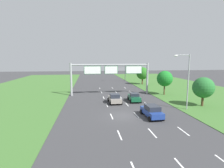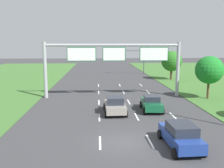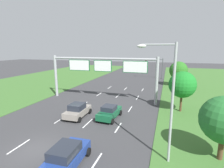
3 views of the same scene
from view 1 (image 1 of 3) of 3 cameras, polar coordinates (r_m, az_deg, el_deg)
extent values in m
plane|color=#38383A|center=(24.49, 4.01, -10.31)|extent=(200.00, 200.00, 0.00)
cube|color=#3D6B2D|center=(42.42, 29.90, -3.52)|extent=(24.00, 120.00, 0.06)
cube|color=white|center=(18.67, 2.48, -16.25)|extent=(0.14, 2.40, 0.01)
cube|color=white|center=(24.20, -0.12, -10.51)|extent=(0.14, 2.40, 0.01)
cube|color=white|center=(29.91, -1.69, -6.92)|extent=(0.14, 2.40, 0.01)
cube|color=white|center=(35.72, -2.74, -4.48)|extent=(0.14, 2.40, 0.01)
cube|color=white|center=(41.58, -3.49, -2.72)|extent=(0.14, 2.40, 0.01)
cube|color=white|center=(47.48, -4.05, -1.40)|extent=(0.14, 2.40, 0.01)
cube|color=white|center=(14.75, 22.07, -23.89)|extent=(0.14, 2.40, 0.01)
cube|color=white|center=(19.56, 12.99, -15.30)|extent=(0.14, 2.40, 0.01)
cube|color=white|center=(24.90, 8.01, -10.06)|extent=(0.14, 2.40, 0.01)
cube|color=white|center=(30.48, 4.91, -6.66)|extent=(0.14, 2.40, 0.01)
cube|color=white|center=(36.19, 2.80, -4.31)|extent=(0.14, 2.40, 0.01)
cube|color=white|center=(41.99, 1.28, -2.61)|extent=(0.14, 2.40, 0.01)
cube|color=white|center=(47.83, 0.14, -1.32)|extent=(0.14, 2.40, 0.01)
cube|color=white|center=(21.01, 22.23, -14.04)|extent=(0.14, 2.40, 0.01)
cube|color=white|center=(26.04, 15.54, -9.46)|extent=(0.14, 2.40, 0.01)
cube|color=white|center=(31.42, 11.18, -6.34)|extent=(0.14, 2.40, 0.01)
cube|color=white|center=(36.99, 8.15, -4.12)|extent=(0.14, 2.40, 0.01)
cube|color=white|center=(42.68, 5.93, -2.48)|extent=(0.14, 2.40, 0.01)
cube|color=white|center=(48.44, 4.24, -1.22)|extent=(0.14, 2.40, 0.01)
cube|color=navy|center=(24.32, 12.81, -8.95)|extent=(1.91, 4.34, 0.72)
cube|color=#232833|center=(23.96, 13.04, -7.54)|extent=(1.65, 2.17, 0.63)
cylinder|color=black|center=(25.53, 9.50, -8.89)|extent=(0.24, 0.65, 0.64)
cylinder|color=black|center=(26.17, 13.28, -8.58)|extent=(0.24, 0.65, 0.64)
cylinder|color=black|center=(22.70, 12.20, -11.11)|extent=(0.24, 0.65, 0.64)
cylinder|color=black|center=(23.41, 16.38, -10.67)|extent=(0.24, 0.65, 0.64)
cube|color=gray|center=(31.25, 0.86, -5.04)|extent=(1.95, 4.03, 0.67)
cube|color=#232833|center=(30.99, 0.89, -3.86)|extent=(1.61, 1.84, 0.68)
cylinder|color=black|center=(32.58, -1.25, -5.11)|extent=(0.23, 0.64, 0.64)
cylinder|color=black|center=(32.88, 2.08, -4.99)|extent=(0.23, 0.64, 0.64)
cylinder|color=black|center=(29.79, -0.50, -6.35)|extent=(0.23, 0.64, 0.64)
cylinder|color=black|center=(30.12, 3.14, -6.20)|extent=(0.23, 0.64, 0.64)
cube|color=#145633|center=(32.71, 7.25, -4.48)|extent=(1.99, 4.02, 0.71)
cube|color=#232833|center=(32.48, 7.31, -3.44)|extent=(1.58, 1.69, 0.55)
cylinder|color=black|center=(33.98, 5.26, -4.60)|extent=(0.26, 0.65, 0.64)
cylinder|color=black|center=(34.33, 8.24, -4.52)|extent=(0.26, 0.65, 0.64)
cylinder|color=black|center=(31.27, 6.15, -5.71)|extent=(0.26, 0.65, 0.64)
cylinder|color=black|center=(31.65, 9.37, -5.60)|extent=(0.26, 0.65, 0.64)
cylinder|color=#9EA0A5|center=(38.04, -13.20, 1.42)|extent=(0.44, 0.44, 7.00)
cylinder|color=#9EA0A5|center=(40.13, 11.44, 1.79)|extent=(0.44, 0.44, 7.00)
cylinder|color=#9EA0A5|center=(37.97, -0.55, 6.30)|extent=(16.80, 0.32, 0.32)
cube|color=#0C5B28|center=(37.72, -6.38, 4.53)|extent=(3.61, 0.12, 1.73)
cube|color=white|center=(37.66, -6.38, 4.53)|extent=(3.45, 0.01, 1.57)
cube|color=#0C5B28|center=(38.04, -0.25, 4.61)|extent=(2.87, 0.12, 1.73)
cube|color=white|center=(37.98, -0.24, 4.60)|extent=(2.71, 0.01, 1.57)
cube|color=#0C5B28|center=(39.04, 7.14, 4.63)|extent=(3.64, 0.12, 1.73)
cube|color=white|center=(38.98, 7.16, 4.63)|extent=(3.48, 0.01, 1.57)
cylinder|color=#47494F|center=(62.91, 4.31, 3.43)|extent=(0.20, 0.20, 5.60)
cylinder|color=#47494F|center=(62.33, 2.30, 5.66)|extent=(4.50, 0.14, 0.14)
cube|color=black|center=(62.00, 0.24, 5.06)|extent=(0.32, 0.36, 1.10)
sphere|color=red|center=(61.79, 0.27, 5.39)|extent=(0.22, 0.22, 0.22)
sphere|color=orange|center=(61.80, 0.27, 5.05)|extent=(0.22, 0.22, 0.22)
sphere|color=green|center=(61.82, 0.27, 4.71)|extent=(0.22, 0.22, 0.22)
cylinder|color=#9EA0A5|center=(28.94, 23.60, 0.49)|extent=(0.18, 0.18, 8.50)
cylinder|color=#9EA0A5|center=(28.19, 22.13, 8.75)|extent=(2.20, 0.10, 0.10)
ellipsoid|color=silver|center=(27.66, 20.12, 8.67)|extent=(0.64, 0.32, 0.24)
cylinder|color=#513823|center=(32.64, 27.42, -4.88)|extent=(0.37, 0.37, 1.87)
sphere|color=#25692D|center=(32.26, 27.67, -1.03)|extent=(3.41, 3.41, 3.41)
cylinder|color=#513823|center=(39.96, 16.69, -1.77)|extent=(0.28, 0.28, 2.35)
sphere|color=#1A7424|center=(39.64, 16.83, 1.71)|extent=(3.39, 3.39, 3.39)
cylinder|color=#513823|center=(55.46, 9.86, 0.93)|extent=(0.39, 0.39, 2.10)
sphere|color=#27671F|center=(55.22, 9.92, 3.48)|extent=(3.81, 3.81, 3.81)
camera|label=2|loc=(7.06, 17.26, 0.68)|focal=40.00mm
camera|label=3|loc=(19.23, 42.22, 7.16)|focal=28.00mm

